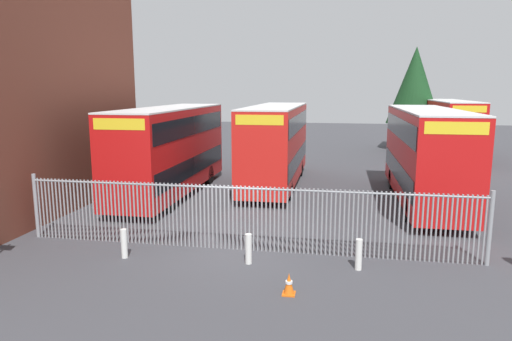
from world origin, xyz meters
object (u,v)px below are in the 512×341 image
Objects in this scene: double_decker_bus_far_back at (449,126)px; double_decker_bus_near_gate at (426,152)px; bollard_center_front at (249,249)px; traffic_cone_by_gate at (289,284)px; double_decker_bus_behind_fence_right at (170,147)px; bollard_near_left at (124,243)px; double_decker_bus_behind_fence_left at (276,142)px; bollard_near_right at (359,254)px.

double_decker_bus_near_gate is at bearing -105.67° from double_decker_bus_far_back.
bollard_center_front is (-11.03, -24.70, -1.95)m from double_decker_bus_far_back.
traffic_cone_by_gate is at bearing -52.97° from bollard_center_front.
bollard_near_left is (1.69, -8.80, -1.95)m from double_decker_bus_behind_fence_right.
double_decker_bus_behind_fence_right reaches higher than traffic_cone_by_gate.
double_decker_bus_near_gate reaches higher than bollard_center_front.
double_decker_bus_near_gate is 11.35m from bollard_center_front.
bollard_near_left is (-15.04, -24.92, -1.95)m from double_decker_bus_far_back.
traffic_cone_by_gate is (1.47, -1.95, -0.19)m from bollard_center_front.
double_decker_bus_near_gate is 11.38× the size of bollard_near_left.
double_decker_bus_near_gate is 1.00× the size of double_decker_bus_far_back.
traffic_cone_by_gate is (2.26, -13.80, -2.13)m from double_decker_bus_behind_fence_left.
traffic_cone_by_gate is at bearing -80.69° from double_decker_bus_behind_fence_left.
double_decker_bus_far_back is 27.12m from bollard_center_front.
double_decker_bus_near_gate is at bearing -21.04° from double_decker_bus_behind_fence_left.
traffic_cone_by_gate is (7.17, -10.53, -2.13)m from double_decker_bus_behind_fence_right.
traffic_cone_by_gate is (-5.16, -10.95, -2.13)m from double_decker_bus_near_gate.
double_decker_bus_near_gate reaches higher than bollard_near_left.
double_decker_bus_far_back is at bearing 70.26° from traffic_cone_by_gate.
bollard_near_left is at bearing 162.48° from traffic_cone_by_gate.
double_decker_bus_behind_fence_right is at bearing 100.89° from bollard_near_left.
double_decker_bus_far_back reaches higher than bollard_center_front.
bollard_center_front is 1.61× the size of traffic_cone_by_gate.
traffic_cone_by_gate is at bearing -17.52° from bollard_near_left.
double_decker_bus_far_back is at bearing 72.61° from bollard_near_right.
double_decker_bus_far_back reaches higher than traffic_cone_by_gate.
double_decker_bus_behind_fence_right is 18.32× the size of traffic_cone_by_gate.
double_decker_bus_near_gate is at bearing 1.94° from double_decker_bus_behind_fence_right.
double_decker_bus_behind_fence_left is at bearing -132.63° from double_decker_bus_far_back.
double_decker_bus_behind_fence_right is 11.38× the size of bollard_near_right.
double_decker_bus_far_back is at bearing 74.33° from double_decker_bus_near_gate.
bollard_near_left is (-10.64, -9.22, -1.95)m from double_decker_bus_near_gate.
double_decker_bus_behind_fence_left is 1.00× the size of double_decker_bus_behind_fence_right.
double_decker_bus_near_gate is 1.00× the size of double_decker_bus_behind_fence_right.
bollard_near_right is at bearing -110.36° from double_decker_bus_near_gate.
double_decker_bus_behind_fence_left is 11.38× the size of bollard_near_right.
bollard_near_left is 1.00× the size of bollard_near_right.
traffic_cone_by_gate is at bearing -55.74° from double_decker_bus_behind_fence_right.
double_decker_bus_near_gate is 12.29m from traffic_cone_by_gate.
double_decker_bus_far_back reaches higher than bollard_near_left.
double_decker_bus_behind_fence_right is 9.17m from bollard_near_left.
double_decker_bus_far_back is (16.74, 16.12, 0.00)m from double_decker_bus_behind_fence_right.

